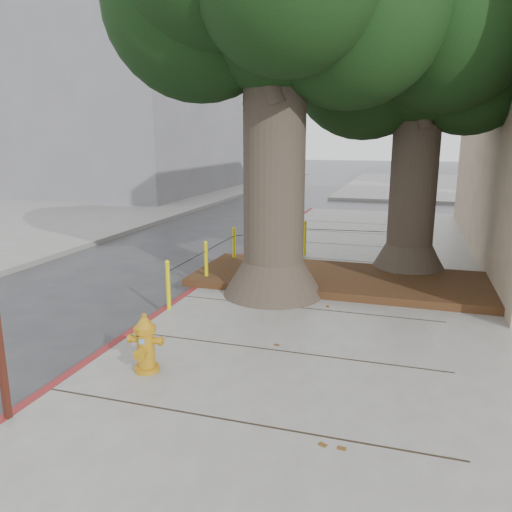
# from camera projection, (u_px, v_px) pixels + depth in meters

# --- Properties ---
(ground) EXTENTS (140.00, 140.00, 0.00)m
(ground) POSITION_uv_depth(u_px,v_px,m) (245.00, 355.00, 7.66)
(ground) COLOR #28282B
(ground) RESTS_ON ground
(sidewalk_far) EXTENTS (16.00, 20.00, 0.15)m
(sidewalk_far) POSITION_uv_depth(u_px,v_px,m) (469.00, 186.00, 33.79)
(sidewalk_far) COLOR slate
(sidewalk_far) RESTS_ON ground
(sidewalk_opposite) EXTENTS (14.00, 60.00, 0.15)m
(sidewalk_opposite) POSITION_uv_depth(u_px,v_px,m) (5.00, 216.00, 20.98)
(sidewalk_opposite) COLOR slate
(sidewalk_opposite) RESTS_ON ground
(curb_red) EXTENTS (0.14, 26.00, 0.16)m
(curb_red) POSITION_uv_depth(u_px,v_px,m) (193.00, 292.00, 10.55)
(curb_red) COLOR maroon
(curb_red) RESTS_ON ground
(planter_bed) EXTENTS (6.40, 2.60, 0.16)m
(planter_bed) POSITION_uv_depth(u_px,v_px,m) (340.00, 279.00, 10.97)
(planter_bed) COLOR black
(planter_bed) RESTS_ON sidewalk_main
(building_far_grey) EXTENTS (12.00, 16.00, 12.00)m
(building_far_grey) POSITION_uv_depth(u_px,v_px,m) (128.00, 93.00, 31.05)
(building_far_grey) COLOR slate
(building_far_grey) RESTS_ON ground
(building_far_white) EXTENTS (12.00, 18.00, 15.00)m
(building_far_white) POSITION_uv_depth(u_px,v_px,m) (227.00, 97.00, 52.65)
(building_far_white) COLOR silver
(building_far_white) RESTS_ON ground
(tree_near) EXTENTS (4.50, 3.80, 7.68)m
(tree_near) POSITION_uv_depth(u_px,v_px,m) (295.00, 17.00, 9.03)
(tree_near) COLOR #4C3F33
(tree_near) RESTS_ON sidewalk_main
(tree_far) EXTENTS (4.50, 3.80, 7.17)m
(tree_far) POSITION_uv_depth(u_px,v_px,m) (439.00, 54.00, 10.69)
(tree_far) COLOR #4C3F33
(tree_far) RESTS_ON sidewalk_main
(bollard_ring) EXTENTS (3.79, 5.39, 0.95)m
(bollard_ring) POSITION_uv_depth(u_px,v_px,m) (269.00, 250.00, 11.83)
(bollard_ring) COLOR #CFC50B
(bollard_ring) RESTS_ON sidewalk_main
(fire_hydrant) EXTENTS (0.44, 0.40, 0.83)m
(fire_hydrant) POSITION_uv_depth(u_px,v_px,m) (145.00, 343.00, 6.74)
(fire_hydrant) COLOR #B97F13
(fire_hydrant) RESTS_ON sidewalk_main
(car_dark) EXTENTS (2.07, 4.39, 1.24)m
(car_dark) POSITION_uv_depth(u_px,v_px,m) (164.00, 186.00, 27.98)
(car_dark) COLOR black
(car_dark) RESTS_ON ground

